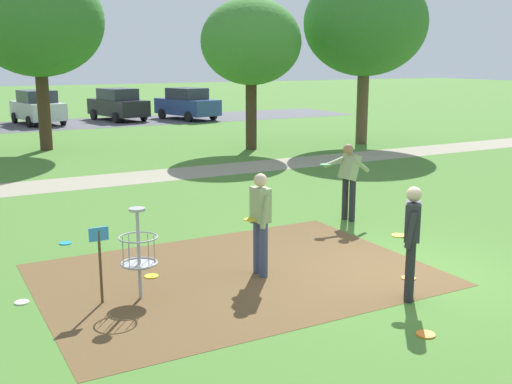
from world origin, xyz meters
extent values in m
plane|color=#47752D|center=(0.00, 0.00, 0.00)|extent=(160.00, 160.00, 0.00)
cube|color=brown|center=(-2.38, 1.33, 0.00)|extent=(6.27, 4.57, 0.01)
cylinder|color=#9E9EA3|center=(-4.11, 1.11, 0.68)|extent=(0.05, 0.05, 1.35)
cylinder|color=#9E9EA3|center=(-4.11, 1.11, 1.37)|extent=(0.24, 0.24, 0.04)
torus|color=#9E9EA3|center=(-4.11, 1.11, 0.95)|extent=(0.58, 0.58, 0.02)
torus|color=#9E9EA3|center=(-4.11, 1.11, 0.55)|extent=(0.55, 0.55, 0.03)
cylinder|color=#9E9EA3|center=(-4.11, 1.11, 0.53)|extent=(0.48, 0.48, 0.02)
cylinder|color=gray|center=(-3.87, 1.11, 0.75)|extent=(0.01, 0.01, 0.40)
cylinder|color=gray|center=(-3.91, 1.25, 0.75)|extent=(0.01, 0.01, 0.40)
cylinder|color=gray|center=(-4.03, 1.34, 0.75)|extent=(0.01, 0.01, 0.40)
cylinder|color=gray|center=(-4.18, 1.34, 0.75)|extent=(0.01, 0.01, 0.40)
cylinder|color=gray|center=(-4.30, 1.25, 0.75)|extent=(0.01, 0.01, 0.40)
cylinder|color=gray|center=(-4.34, 1.11, 0.75)|extent=(0.01, 0.01, 0.40)
cylinder|color=gray|center=(-4.30, 0.97, 0.75)|extent=(0.01, 0.01, 0.40)
cylinder|color=gray|center=(-4.18, 0.89, 0.75)|extent=(0.01, 0.01, 0.40)
cylinder|color=gray|center=(-4.03, 0.89, 0.75)|extent=(0.01, 0.01, 0.40)
cylinder|color=gray|center=(-3.91, 0.97, 0.75)|extent=(0.01, 0.01, 0.40)
cylinder|color=#4C3823|center=(-4.66, 1.21, 0.55)|extent=(0.04, 0.04, 1.10)
cube|color=#3384C6|center=(-4.66, 1.21, 1.05)|extent=(0.28, 0.03, 0.20)
cylinder|color=#384260|center=(-2.04, 1.04, 0.46)|extent=(0.14, 0.14, 0.92)
cylinder|color=#384260|center=(-2.03, 1.26, 0.46)|extent=(0.14, 0.14, 0.92)
cube|color=#93A875|center=(-2.03, 1.15, 1.20)|extent=(0.23, 0.37, 0.56)
sphere|color=beige|center=(-2.03, 1.15, 1.60)|extent=(0.22, 0.22, 0.22)
cylinder|color=#93A875|center=(-2.06, 0.96, 1.12)|extent=(0.17, 0.09, 0.55)
cylinder|color=#93A875|center=(-2.05, 1.34, 1.12)|extent=(0.17, 0.09, 0.55)
cylinder|color=gold|center=(-2.21, 1.15, 0.97)|extent=(0.22, 0.22, 0.02)
cylinder|color=#232328|center=(-0.68, -0.92, 0.46)|extent=(0.14, 0.14, 0.92)
cylinder|color=#232328|center=(-0.53, -0.76, 0.46)|extent=(0.14, 0.14, 0.92)
cube|color=#2D2D33|center=(-0.61, -0.84, 1.20)|extent=(0.41, 0.41, 0.56)
sphere|color=beige|center=(-0.61, -0.84, 1.60)|extent=(0.22, 0.22, 0.22)
cylinder|color=#2D2D33|center=(-0.75, -0.96, 1.12)|extent=(0.18, 0.18, 0.55)
cylinder|color=#2D2D33|center=(-0.49, -0.69, 1.12)|extent=(0.18, 0.18, 0.55)
cylinder|color=gold|center=(-0.74, -0.72, 0.97)|extent=(0.22, 0.22, 0.02)
cylinder|color=#232328|center=(1.42, 3.20, 0.46)|extent=(0.14, 0.14, 0.92)
cylinder|color=#232328|center=(1.39, 3.42, 0.46)|extent=(0.14, 0.14, 0.92)
cube|color=#93A875|center=(1.41, 3.31, 1.20)|extent=(0.43, 0.41, 0.60)
sphere|color=#9E7051|center=(1.35, 3.30, 1.60)|extent=(0.22, 0.22, 0.22)
cylinder|color=#93A875|center=(1.09, 3.43, 1.32)|extent=(0.59, 0.17, 0.21)
cylinder|color=green|center=(0.81, 3.39, 1.29)|extent=(0.22, 0.22, 0.02)
cylinder|color=#93A875|center=(1.61, 3.17, 1.25)|extent=(0.49, 0.15, 0.37)
cylinder|color=orange|center=(-1.27, -1.89, 0.01)|extent=(0.25, 0.25, 0.02)
cylinder|color=orange|center=(-0.01, -0.19, 0.01)|extent=(0.24, 0.24, 0.02)
cylinder|color=gold|center=(-3.65, 1.92, 0.01)|extent=(0.23, 0.23, 0.02)
cylinder|color=#1E93DB|center=(-4.49, 4.50, 0.01)|extent=(0.23, 0.23, 0.02)
cylinder|color=white|center=(-5.70, 1.78, 0.01)|extent=(0.21, 0.21, 0.02)
cylinder|color=red|center=(2.35, 2.34, 0.01)|extent=(0.23, 0.23, 0.02)
cylinder|color=#422D1E|center=(-2.41, 17.75, 1.54)|extent=(0.48, 0.48, 3.07)
ellipsoid|color=#38752D|center=(-2.41, 17.75, 4.93)|extent=(4.97, 4.97, 4.22)
cylinder|color=#422D1E|center=(4.75, 14.04, 1.35)|extent=(0.43, 0.43, 2.70)
ellipsoid|color=#428433|center=(4.75, 14.04, 4.15)|extent=(3.87, 3.87, 3.29)
cylinder|color=brown|center=(9.64, 13.30, 1.53)|extent=(0.48, 0.48, 3.05)
ellipsoid|color=#38752D|center=(9.64, 13.30, 4.94)|extent=(5.04, 5.04, 4.28)
cube|color=#4C4C51|center=(0.00, 27.35, 0.00)|extent=(36.00, 6.00, 0.01)
cube|color=silver|center=(-0.93, 28.06, 0.75)|extent=(2.38, 4.41, 0.90)
cube|color=#2D333D|center=(-0.93, 28.06, 1.52)|extent=(1.88, 2.39, 0.64)
cylinder|color=black|center=(-2.01, 29.23, 0.30)|extent=(0.26, 0.62, 0.60)
cylinder|color=black|center=(-0.23, 29.48, 0.30)|extent=(0.26, 0.62, 0.60)
cylinder|color=black|center=(-1.64, 26.65, 0.30)|extent=(0.26, 0.62, 0.60)
cylinder|color=black|center=(0.14, 26.90, 0.30)|extent=(0.26, 0.62, 0.60)
cube|color=black|center=(3.54, 28.09, 0.75)|extent=(2.67, 4.49, 0.90)
cube|color=#2D333D|center=(3.54, 28.09, 1.52)|extent=(2.02, 2.48, 0.64)
cylinder|color=black|center=(2.38, 29.16, 0.30)|extent=(0.31, 0.62, 0.60)
cylinder|color=black|center=(4.14, 29.55, 0.30)|extent=(0.31, 0.62, 0.60)
cylinder|color=black|center=(2.95, 26.62, 0.30)|extent=(0.31, 0.62, 0.60)
cylinder|color=black|center=(4.70, 27.01, 0.30)|extent=(0.31, 0.62, 0.60)
cube|color=#2D4784|center=(7.27, 26.67, 0.75)|extent=(2.80, 4.52, 0.90)
cube|color=#2D333D|center=(7.27, 26.67, 1.52)|extent=(2.08, 2.51, 0.64)
cylinder|color=black|center=(6.07, 27.70, 0.30)|extent=(0.33, 0.63, 0.60)
cylinder|color=black|center=(7.82, 28.16, 0.30)|extent=(0.33, 0.63, 0.60)
cylinder|color=black|center=(6.73, 25.18, 0.30)|extent=(0.33, 0.63, 0.60)
cylinder|color=black|center=(8.47, 25.63, 0.30)|extent=(0.33, 0.63, 0.60)
cube|color=gray|center=(0.00, 10.44, 0.00)|extent=(40.00, 1.98, 0.00)
camera|label=1|loc=(-6.78, -7.34, 3.51)|focal=43.33mm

